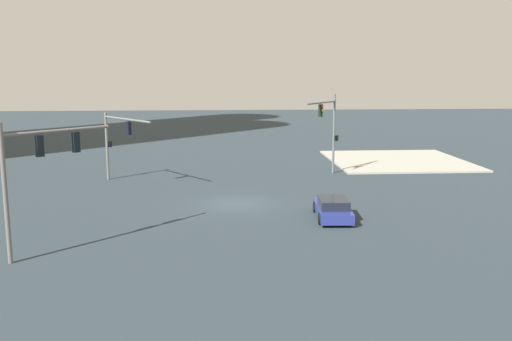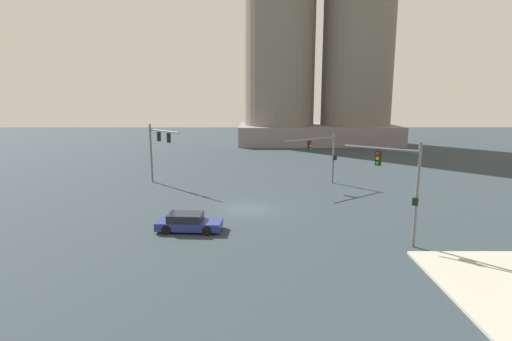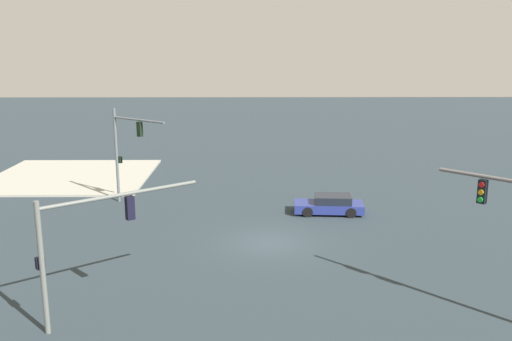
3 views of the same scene
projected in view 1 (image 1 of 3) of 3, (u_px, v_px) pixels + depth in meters
The scene contains 6 objects.
ground_plane at pixel (237, 203), 35.59m from camera, with size 170.88×170.88×0.00m, color #29353B.
sidewalk_corner at pixel (397, 161), 52.04m from camera, with size 12.58×12.13×0.15m, color #A1A193.
traffic_signal_near_corner at pixel (34, 163), 24.87m from camera, with size 3.90×3.89×6.16m.
traffic_signal_opposite_side at pixel (117, 135), 41.57m from camera, with size 5.62×4.13×5.15m.
traffic_signal_cross_street at pixel (329, 123), 44.59m from camera, with size 3.90×3.27×6.44m.
sedan_car_approaching at pixel (333, 209), 31.90m from camera, with size 4.48×2.11×1.21m.
Camera 1 is at (-34.68, 1.20, 8.28)m, focal length 39.53 mm.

